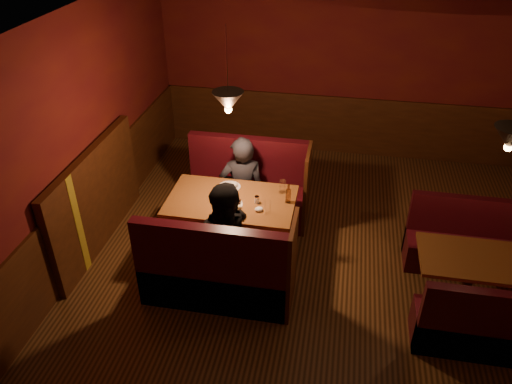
% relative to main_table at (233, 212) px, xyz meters
% --- Properties ---
extents(room, '(6.02, 7.02, 2.92)m').
position_rel_main_table_xyz_m(room, '(0.90, -0.42, 0.43)').
color(room, '#36200D').
rests_on(room, ground).
extents(main_table, '(1.52, 0.92, 1.06)m').
position_rel_main_table_xyz_m(main_table, '(0.00, 0.00, 0.00)').
color(main_table, brown).
rests_on(main_table, ground).
extents(main_bench_far, '(1.67, 0.60, 1.14)m').
position_rel_main_table_xyz_m(main_bench_far, '(0.02, 0.86, -0.26)').
color(main_bench_far, black).
rests_on(main_bench_far, ground).
extents(main_bench_near, '(1.67, 0.60, 1.14)m').
position_rel_main_table_xyz_m(main_bench_near, '(0.02, -0.86, -0.26)').
color(main_bench_near, black).
rests_on(main_bench_near, ground).
extents(second_table, '(1.14, 0.73, 0.64)m').
position_rel_main_table_xyz_m(second_table, '(2.72, -0.38, -0.15)').
color(second_table, brown).
rests_on(second_table, ground).
extents(second_bench_far, '(1.26, 0.47, 0.90)m').
position_rel_main_table_xyz_m(second_bench_far, '(2.74, 0.30, -0.34)').
color(second_bench_far, black).
rests_on(second_bench_far, ground).
extents(second_bench_near, '(1.26, 0.47, 0.90)m').
position_rel_main_table_xyz_m(second_bench_near, '(2.74, -1.06, -0.34)').
color(second_bench_near, black).
rests_on(second_bench_near, ground).
extents(diner_a, '(0.68, 0.53, 1.65)m').
position_rel_main_table_xyz_m(diner_a, '(-0.03, 0.66, 0.20)').
color(diner_a, black).
rests_on(diner_a, ground).
extents(diner_b, '(0.91, 0.76, 1.68)m').
position_rel_main_table_xyz_m(diner_b, '(0.09, -0.57, 0.22)').
color(diner_b, black).
rests_on(diner_b, ground).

